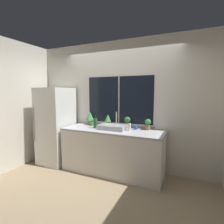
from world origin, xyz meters
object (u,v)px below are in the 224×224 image
object	(u,v)px
bottle_tall	(95,123)
mug_green	(92,124)
potted_plant_far_left	(90,117)
refrigerator	(56,126)
sink	(112,127)
potted_plant_center_left	(108,120)
mug_blue	(136,127)
potted_plant_far_right	(148,124)
potted_plant_center_right	(127,122)
soap_bottle	(129,127)

from	to	relation	value
bottle_tall	mug_green	world-z (taller)	bottle_tall
potted_plant_far_left	bottle_tall	xyz separation A→B (m)	(0.30, -0.27, -0.07)
refrigerator	potted_plant_far_left	distance (m)	0.82
sink	potted_plant_center_left	world-z (taller)	sink
refrigerator	mug_blue	size ratio (longest dim) A/B	19.89
potted_plant_far_right	potted_plant_far_left	bearing A→B (deg)	180.00
potted_plant_far_left	potted_plant_center_left	world-z (taller)	potted_plant_far_left
sink	potted_plant_center_right	world-z (taller)	sink
mug_blue	potted_plant_far_right	bearing A→B (deg)	15.56
potted_plant_far_left	potted_plant_center_left	size ratio (longest dim) A/B	1.17
potted_plant_far_right	bottle_tall	bearing A→B (deg)	-165.08
soap_bottle	mug_blue	distance (m)	0.18
soap_bottle	mug_green	xyz separation A→B (m)	(-0.93, 0.15, -0.04)
refrigerator	soap_bottle	xyz separation A→B (m)	(1.75, 0.07, 0.11)
potted_plant_center_left	mug_green	xyz separation A→B (m)	(-0.36, -0.08, -0.11)
potted_plant_far_right	mug_blue	size ratio (longest dim) A/B	2.50
potted_plant_center_left	bottle_tall	xyz separation A→B (m)	(-0.15, -0.27, -0.03)
mug_green	potted_plant_far_left	bearing A→B (deg)	140.04
bottle_tall	sink	bearing A→B (deg)	6.03
potted_plant_far_right	mug_blue	bearing A→B (deg)	-164.44
potted_plant_center_left	bottle_tall	size ratio (longest dim) A/B	1.00
potted_plant_center_left	mug_green	world-z (taller)	potted_plant_center_left
soap_bottle	refrigerator	bearing A→B (deg)	-177.80
potted_plant_center_left	mug_green	distance (m)	0.38
potted_plant_center_left	sink	bearing A→B (deg)	-47.46
sink	bottle_tall	world-z (taller)	sink
refrigerator	sink	distance (m)	1.40
sink	potted_plant_far_left	xyz separation A→B (m)	(-0.67, 0.23, 0.13)
potted_plant_center_right	sink	bearing A→B (deg)	-134.81
refrigerator	potted_plant_far_left	bearing A→B (deg)	22.00
refrigerator	mug_blue	distance (m)	1.84
sink	mug_blue	world-z (taller)	sink
potted_plant_far_left	mug_green	bearing A→B (deg)	-39.96
refrigerator	mug_green	bearing A→B (deg)	14.69
sink	potted_plant_far_left	distance (m)	0.72
potted_plant_far_left	mug_blue	size ratio (longest dim) A/B	3.53
potted_plant_far_left	bottle_tall	size ratio (longest dim) A/B	1.17
potted_plant_far_right	bottle_tall	xyz separation A→B (m)	(-1.03, -0.27, -0.01)
potted_plant_far_left	potted_plant_far_right	world-z (taller)	potted_plant_far_left
potted_plant_far_left	potted_plant_center_right	world-z (taller)	potted_plant_far_left
potted_plant_far_left	potted_plant_center_right	size ratio (longest dim) A/B	1.29
sink	potted_plant_center_right	bearing A→B (deg)	45.19
potted_plant_center_right	mug_blue	bearing A→B (deg)	-18.38
soap_bottle	potted_plant_far_left	bearing A→B (deg)	167.39
sink	bottle_tall	distance (m)	0.38
potted_plant_center_right	potted_plant_far_left	bearing A→B (deg)	-180.00
potted_plant_far_left	potted_plant_far_right	distance (m)	1.32
mug_green	potted_plant_center_right	bearing A→B (deg)	5.62
potted_plant_far_left	potted_plant_center_right	bearing A→B (deg)	0.00
potted_plant_center_right	bottle_tall	world-z (taller)	bottle_tall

